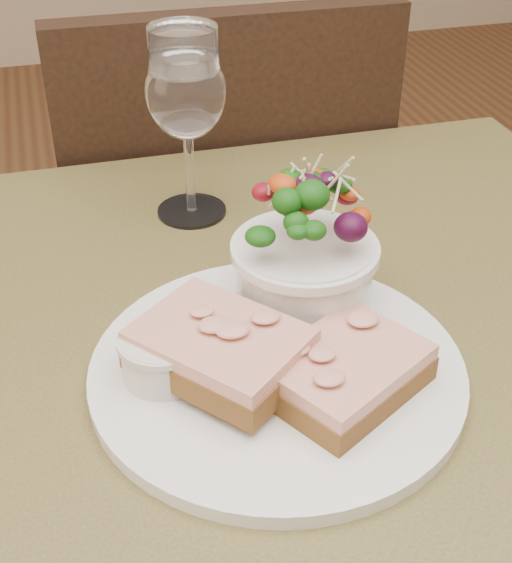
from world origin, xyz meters
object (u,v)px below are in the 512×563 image
object	(u,v)px
ramekin	(163,354)
wine_glass	(186,97)
dinner_plate	(277,370)
cafe_table	(282,463)
sandwich_back	(220,349)
sandwich_front	(346,372)
salad_bowl	(305,246)
chair_far	(214,342)

from	to	relation	value
ramekin	wine_glass	bearing A→B (deg)	74.10
dinner_plate	ramekin	xyz separation A→B (m)	(-0.08, 0.01, 0.03)
cafe_table	sandwich_back	world-z (taller)	sandwich_back
dinner_plate	cafe_table	bearing A→B (deg)	27.00
sandwich_back	ramekin	size ratio (longest dim) A/B	2.45
sandwich_front	wine_glass	size ratio (longest dim) A/B	0.78
ramekin	sandwich_front	bearing A→B (deg)	-21.70
dinner_plate	salad_bowl	xyz separation A→B (m)	(0.04, 0.06, 0.07)
cafe_table	sandwich_back	distance (m)	0.15
cafe_table	wine_glass	distance (m)	0.34
chair_far	sandwich_front	bearing A→B (deg)	87.72
dinner_plate	sandwich_front	bearing A→B (deg)	-43.76
sandwich_back	wine_glass	world-z (taller)	wine_glass
dinner_plate	sandwich_front	size ratio (longest dim) A/B	2.06
sandwich_back	wine_glass	xyz separation A→B (m)	(0.03, 0.26, 0.09)
chair_far	ramekin	world-z (taller)	chair_far
dinner_plate	salad_bowl	world-z (taller)	salad_bowl
cafe_table	salad_bowl	distance (m)	0.19
dinner_plate	sandwich_back	bearing A→B (deg)	179.16
wine_glass	chair_far	bearing A→B (deg)	75.82
ramekin	dinner_plate	bearing A→B (deg)	-7.62
chair_far	sandwich_back	size ratio (longest dim) A/B	6.12
cafe_table	dinner_plate	bearing A→B (deg)	-153.00
cafe_table	wine_glass	xyz separation A→B (m)	(-0.02, 0.26, 0.22)
sandwich_front	sandwich_back	size ratio (longest dim) A/B	0.93
sandwich_back	salad_bowl	size ratio (longest dim) A/B	1.16
ramekin	sandwich_back	bearing A→B (deg)	-14.52
chair_far	dinner_plate	world-z (taller)	chair_far
salad_bowl	wine_glass	world-z (taller)	wine_glass
wine_glass	ramekin	bearing A→B (deg)	-105.90
dinner_plate	ramekin	world-z (taller)	ramekin
sandwich_front	sandwich_back	bearing A→B (deg)	125.14
chair_far	wine_glass	world-z (taller)	wine_glass
cafe_table	wine_glass	bearing A→B (deg)	94.32
dinner_plate	salad_bowl	bearing A→B (deg)	57.29
dinner_plate	sandwich_back	size ratio (longest dim) A/B	1.92
cafe_table	salad_bowl	size ratio (longest dim) A/B	6.30
dinner_plate	wine_glass	xyz separation A→B (m)	(-0.01, 0.26, 0.12)
salad_bowl	wine_glass	distance (m)	0.21
sandwich_back	wine_glass	size ratio (longest dim) A/B	0.84
cafe_table	sandwich_back	xyz separation A→B (m)	(-0.05, -0.00, 0.14)
salad_bowl	sandwich_back	bearing A→B (deg)	-142.95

